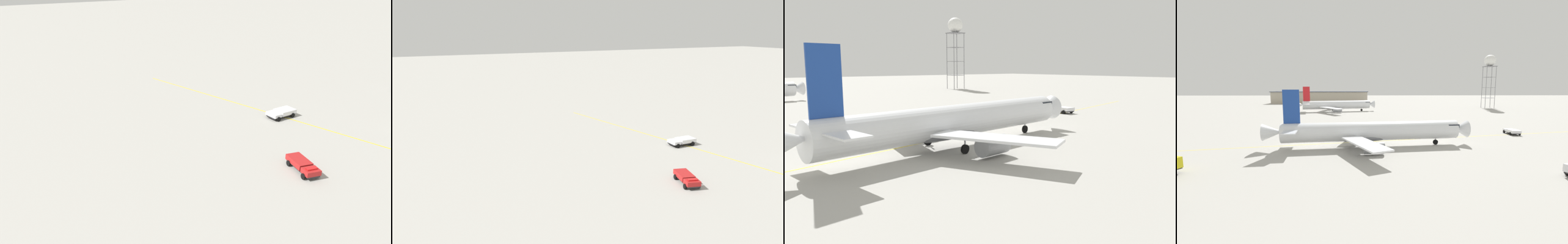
# 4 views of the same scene
# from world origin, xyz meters

# --- Properties ---
(ground_plane) EXTENTS (600.00, 600.00, 0.00)m
(ground_plane) POSITION_xyz_m (0.00, 0.00, 0.00)
(ground_plane) COLOR #ADAAA3
(airliner_main) EXTENTS (42.95, 31.05, 11.98)m
(airliner_main) POSITION_xyz_m (0.91, -0.68, 3.14)
(airliner_main) COLOR white
(airliner_main) RESTS_ON ground_plane
(airliner_secondary) EXTENTS (38.86, 35.79, 12.32)m
(airliner_secondary) POSITION_xyz_m (-15.13, 76.27, 3.18)
(airliner_secondary) COLOR white
(airliner_secondary) RESTS_ON ground_plane
(pushback_tug_truck) EXTENTS (2.85, 5.09, 1.30)m
(pushback_tug_truck) POSITION_xyz_m (38.63, 13.06, 0.81)
(pushback_tug_truck) COLOR #232326
(pushback_tug_truck) RESTS_ON ground_plane
(ops_pickup_truck) EXTENTS (5.43, 3.39, 1.41)m
(ops_pickup_truck) POSITION_xyz_m (24.42, 24.33, 0.81)
(ops_pickup_truck) COLOR #232326
(ops_pickup_truck) RESTS_ON ground_plane
(radar_tower) EXTENTS (6.27, 6.27, 29.98)m
(radar_tower) POSITION_xyz_m (69.75, 95.95, 25.64)
(radar_tower) COLOR slate
(radar_tower) RESTS_ON ground_plane
(terminal_shed) EXTENTS (70.12, 22.69, 8.73)m
(terminal_shed) POSITION_xyz_m (-33.81, 144.09, 4.38)
(terminal_shed) COLOR #B2A893
(terminal_shed) RESTS_ON ground_plane
(taxiway_centreline) EXTENTS (139.51, 30.60, 0.01)m
(taxiway_centreline) POSITION_xyz_m (3.00, 5.07, 0.00)
(taxiway_centreline) COLOR yellow
(taxiway_centreline) RESTS_ON ground_plane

